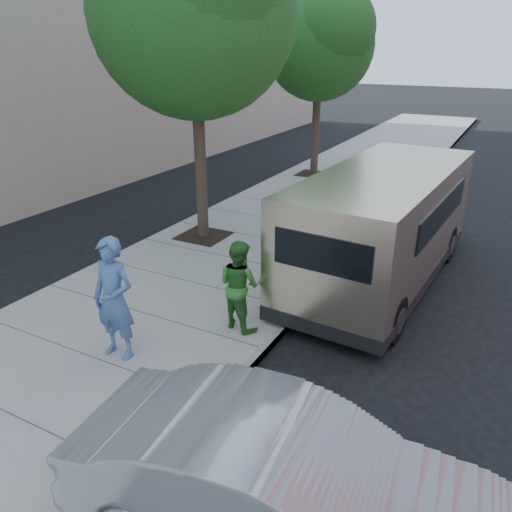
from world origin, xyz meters
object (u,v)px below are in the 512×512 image
at_px(sedan, 288,490).
at_px(person_green_shirt, 239,285).
at_px(tree_far, 321,40).
at_px(person_striped_polo, 313,237).
at_px(person_officer, 114,299).
at_px(parking_meter, 282,265).
at_px(person_gray_shirt, 283,269).
at_px(van, 384,224).
at_px(tree_near, 195,4).

bearing_deg(sedan, person_green_shirt, 30.57).
bearing_deg(tree_far, person_striped_polo, -68.67).
relative_size(person_officer, person_striped_polo, 0.98).
xyz_separation_m(tree_far, sedan, (5.45, -14.37, -4.14)).
bearing_deg(parking_meter, sedan, -86.51).
distance_m(sedan, person_gray_shirt, 4.58).
relative_size(tree_far, person_striped_polo, 3.22).
bearing_deg(person_green_shirt, person_striped_polo, -85.12).
relative_size(person_officer, person_green_shirt, 1.24).
height_order(van, person_officer, van).
distance_m(van, sedan, 6.68).
bearing_deg(person_gray_shirt, sedan, 74.66).
xyz_separation_m(tree_near, person_officer, (1.76, -5.12, -4.40)).
distance_m(person_officer, person_striped_polo, 4.23).
bearing_deg(tree_far, tree_near, -90.00).
relative_size(tree_near, parking_meter, 5.42).
distance_m(tree_near, tree_far, 7.63).
bearing_deg(parking_meter, person_gray_shirt, 88.67).
xyz_separation_m(person_officer, person_green_shirt, (1.25, 1.66, -0.19)).
height_order(tree_near, sedan, tree_near).
distance_m(person_green_shirt, person_striped_polo, 2.27).
height_order(sedan, person_officer, person_officer).
relative_size(van, person_officer, 3.38).
bearing_deg(person_striped_polo, tree_far, -93.16).
bearing_deg(van, person_green_shirt, -112.03).
bearing_deg(parking_meter, person_officer, -149.34).
xyz_separation_m(tree_near, sedan, (5.45, -6.77, -4.80)).
distance_m(sedan, person_green_shirt, 4.11).
bearing_deg(van, sedan, -78.97).
bearing_deg(tree_near, person_striped_polo, -19.79).
distance_m(tree_far, sedan, 15.92).
distance_m(sedan, person_officer, 4.06).
bearing_deg(tree_near, parking_meter, -38.52).
distance_m(van, person_officer, 5.71).
distance_m(van, person_gray_shirt, 2.76).
bearing_deg(tree_far, person_green_shirt, -74.76).
bearing_deg(person_striped_polo, parking_meter, 67.36).
height_order(sedan, person_gray_shirt, person_gray_shirt).
height_order(tree_near, tree_far, tree_near).
distance_m(parking_meter, person_gray_shirt, 0.19).
distance_m(tree_far, parking_meter, 11.58).
height_order(tree_near, person_striped_polo, tree_near).
relative_size(tree_far, van, 0.97).
distance_m(tree_near, person_striped_polo, 5.72).
bearing_deg(sedan, person_officer, 60.08).
relative_size(person_officer, person_gray_shirt, 1.13).
height_order(tree_far, person_officer, tree_far).
bearing_deg(parking_meter, tree_far, 86.02).
bearing_deg(person_green_shirt, parking_meter, -109.95).
distance_m(van, person_green_shirt, 3.67).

